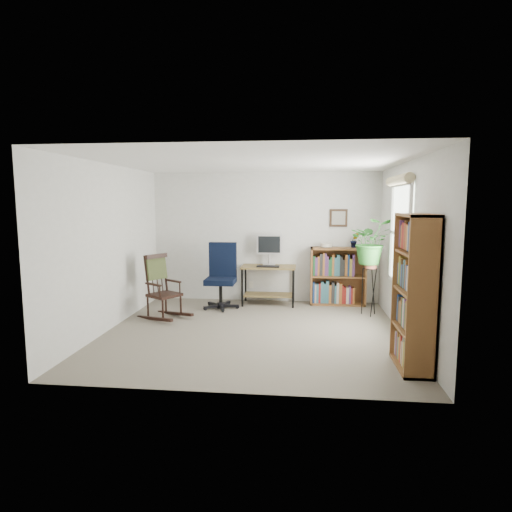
# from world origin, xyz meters

# --- Properties ---
(floor) EXTENTS (4.20, 4.00, 0.00)m
(floor) POSITION_xyz_m (0.00, 0.00, 0.00)
(floor) COLOR gray
(floor) RESTS_ON ground
(ceiling) EXTENTS (4.20, 4.00, 0.00)m
(ceiling) POSITION_xyz_m (0.00, 0.00, 2.40)
(ceiling) COLOR white
(ceiling) RESTS_ON ground
(wall_back) EXTENTS (4.20, 0.00, 2.40)m
(wall_back) POSITION_xyz_m (0.00, 2.00, 1.20)
(wall_back) COLOR silver
(wall_back) RESTS_ON ground
(wall_front) EXTENTS (4.20, 0.00, 2.40)m
(wall_front) POSITION_xyz_m (0.00, -2.00, 1.20)
(wall_front) COLOR silver
(wall_front) RESTS_ON ground
(wall_left) EXTENTS (0.00, 4.00, 2.40)m
(wall_left) POSITION_xyz_m (-2.10, 0.00, 1.20)
(wall_left) COLOR silver
(wall_left) RESTS_ON ground
(wall_right) EXTENTS (0.00, 4.00, 2.40)m
(wall_right) POSITION_xyz_m (2.10, 0.00, 1.20)
(wall_right) COLOR silver
(wall_right) RESTS_ON ground
(window) EXTENTS (0.12, 1.20, 1.50)m
(window) POSITION_xyz_m (2.06, 0.30, 1.40)
(window) COLOR white
(window) RESTS_ON wall_right
(desk) EXTENTS (0.98, 0.54, 0.70)m
(desk) POSITION_xyz_m (0.09, 1.70, 0.35)
(desk) COLOR brown
(desk) RESTS_ON floor
(monitor) EXTENTS (0.46, 0.16, 0.56)m
(monitor) POSITION_xyz_m (0.09, 1.84, 0.98)
(monitor) COLOR silver
(monitor) RESTS_ON desk
(keyboard) EXTENTS (0.40, 0.15, 0.02)m
(keyboard) POSITION_xyz_m (0.09, 1.58, 0.72)
(keyboard) COLOR black
(keyboard) RESTS_ON desk
(office_chair) EXTENTS (0.64, 0.64, 1.16)m
(office_chair) POSITION_xyz_m (-0.72, 1.31, 0.58)
(office_chair) COLOR black
(office_chair) RESTS_ON floor
(rocking_chair) EXTENTS (1.05, 0.95, 1.04)m
(rocking_chair) POSITION_xyz_m (-1.49, 0.58, 0.52)
(rocking_chair) COLOR black
(rocking_chair) RESTS_ON floor
(low_bookshelf) EXTENTS (0.99, 0.33, 1.04)m
(low_bookshelf) POSITION_xyz_m (1.34, 1.82, 0.52)
(low_bookshelf) COLOR brown
(low_bookshelf) RESTS_ON floor
(tall_bookshelf) EXTENTS (0.32, 0.76, 1.73)m
(tall_bookshelf) POSITION_xyz_m (1.92, -1.14, 0.86)
(tall_bookshelf) COLOR brown
(tall_bookshelf) RESTS_ON floor
(plant_stand) EXTENTS (0.33, 0.33, 0.92)m
(plant_stand) POSITION_xyz_m (1.80, 1.12, 0.46)
(plant_stand) COLOR black
(plant_stand) RESTS_ON floor
(spider_plant) EXTENTS (1.69, 1.88, 1.46)m
(spider_plant) POSITION_xyz_m (1.80, 1.12, 1.58)
(spider_plant) COLOR #286D26
(spider_plant) RESTS_ON plant_stand
(potted_plant_small) EXTENTS (0.13, 0.24, 0.11)m
(potted_plant_small) POSITION_xyz_m (1.62, 1.83, 1.10)
(potted_plant_small) COLOR #286D26
(potted_plant_small) RESTS_ON low_bookshelf
(framed_picture) EXTENTS (0.32, 0.04, 0.32)m
(framed_picture) POSITION_xyz_m (1.34, 1.97, 1.57)
(framed_picture) COLOR black
(framed_picture) RESTS_ON wall_back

